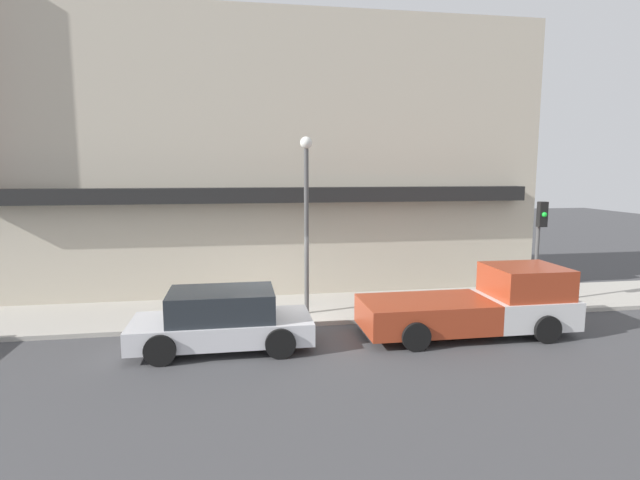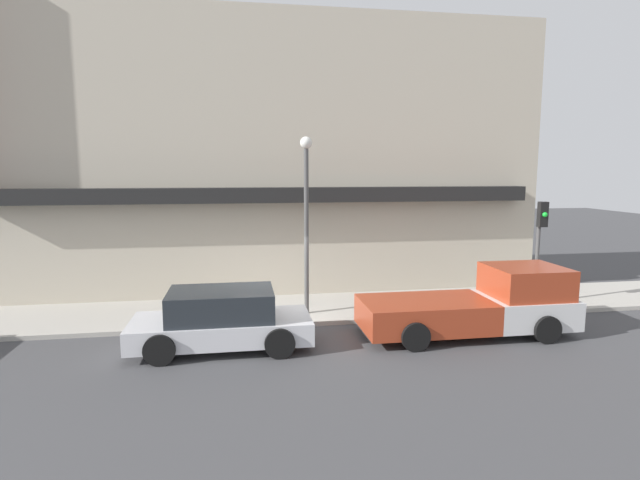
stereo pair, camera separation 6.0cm
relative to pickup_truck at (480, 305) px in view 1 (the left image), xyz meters
The scene contains 8 objects.
ground_plane 5.69m from the pickup_truck, 165.98° to the left, with size 80.00×80.00×0.00m, color #424244.
sidewalk 6.28m from the pickup_truck, 151.18° to the left, with size 36.00×3.28×0.13m.
building 9.18m from the pickup_truck, 131.81° to the left, with size 19.80×3.80×11.19m.
pickup_truck is the anchor object (origin of this frame).
parked_car 6.96m from the pickup_truck, behind, with size 4.47×2.10×1.50m.
fire_hydrant 1.96m from the pickup_truck, 109.95° to the left, with size 0.19×0.19×0.63m.
street_lamp 5.70m from the pickup_truck, 152.80° to the left, with size 0.36×0.36×5.32m.
traffic_light 4.04m from the pickup_truck, 34.60° to the left, with size 0.28×0.42×3.35m.
Camera 1 is at (-1.05, -13.75, 4.47)m, focal length 28.00 mm.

